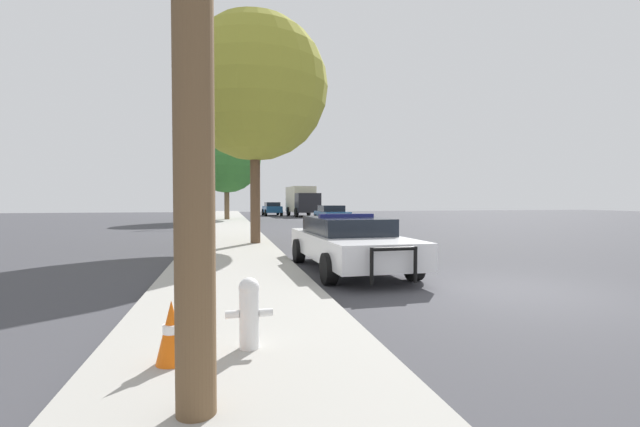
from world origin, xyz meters
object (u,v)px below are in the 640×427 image
(car_background_distant, at_px, (272,208))
(tree_sidewalk_far, at_px, (227,159))
(police_car, at_px, (349,242))
(fire_hydrant, at_px, (249,311))
(tree_sidewalk_near, at_px, (255,88))
(box_truck, at_px, (302,200))
(traffic_light, at_px, (234,167))
(car_background_oncoming, at_px, (332,214))
(traffic_cone, at_px, (172,332))

(car_background_distant, distance_m, tree_sidewalk_far, 12.57)
(police_car, distance_m, car_background_distant, 36.36)
(tree_sidewalk_far, bearing_deg, fire_hydrant, -89.71)
(police_car, height_order, tree_sidewalk_near, tree_sidewalk_near)
(fire_hydrant, height_order, tree_sidewalk_near, tree_sidewalk_near)
(box_truck, xyz_separation_m, tree_sidewalk_near, (-6.68, -28.06, 4.09))
(traffic_light, distance_m, tree_sidewalk_far, 5.34)
(fire_hydrant, xyz_separation_m, car_background_distant, (4.63, 41.68, 0.25))
(box_truck, bearing_deg, car_background_oncoming, 84.91)
(traffic_light, distance_m, car_background_oncoming, 7.50)
(tree_sidewalk_far, height_order, traffic_cone, tree_sidewalk_far)
(fire_hydrant, height_order, car_background_distant, car_background_distant)
(car_background_oncoming, distance_m, box_truck, 15.16)
(fire_hydrant, relative_size, traffic_light, 0.14)
(fire_hydrant, height_order, tree_sidewalk_far, tree_sidewalk_far)
(box_truck, bearing_deg, police_car, 79.02)
(car_background_distant, height_order, tree_sidewalk_far, tree_sidewalk_far)
(traffic_light, xyz_separation_m, car_background_distant, (4.32, 16.02, -3.16))
(traffic_light, distance_m, car_background_distant, 16.89)
(tree_sidewalk_near, bearing_deg, fire_hydrant, -94.16)
(tree_sidewalk_far, bearing_deg, tree_sidewalk_near, -87.18)
(police_car, height_order, box_truck, box_truck)
(fire_hydrant, xyz_separation_m, car_background_oncoming, (6.90, 24.11, 0.18))
(car_background_distant, xyz_separation_m, tree_sidewalk_far, (-4.79, -10.81, 4.25))
(box_truck, bearing_deg, traffic_light, 59.26)
(traffic_light, relative_size, car_background_distant, 1.25)
(fire_hydrant, bearing_deg, car_background_oncoming, 74.03)
(box_truck, bearing_deg, tree_sidewalk_near, 73.75)
(car_background_oncoming, height_order, traffic_cone, car_background_oncoming)
(fire_hydrant, distance_m, traffic_light, 25.89)
(traffic_light, relative_size, box_truck, 0.80)
(police_car, xyz_separation_m, car_background_distant, (1.98, 36.31, 0.08))
(fire_hydrant, relative_size, tree_sidewalk_near, 0.09)
(police_car, bearing_deg, traffic_cone, 57.16)
(box_truck, xyz_separation_m, tree_sidewalk_far, (-7.65, -8.37, 3.37))
(car_background_oncoming, bearing_deg, tree_sidewalk_far, -43.44)
(traffic_light, bearing_deg, police_car, -83.40)
(police_car, bearing_deg, car_background_distant, -94.78)
(box_truck, xyz_separation_m, traffic_cone, (-8.24, -39.50, -1.23))
(tree_sidewalk_near, height_order, tree_sidewalk_far, tree_sidewalk_near)
(car_background_oncoming, distance_m, tree_sidewalk_far, 10.68)
(box_truck, bearing_deg, tree_sidewalk_far, 44.71)
(car_background_distant, height_order, traffic_cone, car_background_distant)
(fire_hydrant, bearing_deg, box_truck, 79.19)
(traffic_light, bearing_deg, traffic_cone, -92.34)
(traffic_cone, bearing_deg, fire_hydrant, 19.49)
(police_car, distance_m, car_background_oncoming, 19.22)
(police_car, relative_size, car_background_distant, 1.19)
(police_car, bearing_deg, tree_sidewalk_near, -74.01)
(traffic_light, height_order, tree_sidewalk_near, tree_sidewalk_near)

